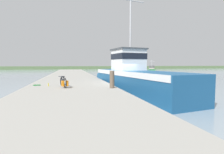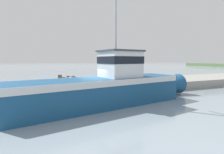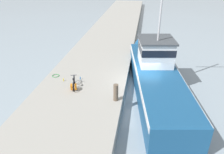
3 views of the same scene
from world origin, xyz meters
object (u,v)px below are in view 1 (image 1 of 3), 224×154
water_bottle_by_bike (48,85)px  water_bottle_on_curb (65,84)px  boat_blue_far (152,70)px  bicycle_touring (64,82)px  fishing_boat_main (132,77)px  mooring_post (112,79)px

water_bottle_by_bike → water_bottle_on_curb: size_ratio=1.04×
boat_blue_far → water_bottle_on_curb: boat_blue_far is taller
water_bottle_on_curb → boat_blue_far: bearing=55.6°
bicycle_touring → water_bottle_on_curb: (0.07, 1.35, -0.23)m
fishing_boat_main → bicycle_touring: size_ratio=8.57×
boat_blue_far → water_bottle_on_curb: (-24.88, -36.28, 0.24)m
fishing_boat_main → water_bottle_by_bike: fishing_boat_main is taller
mooring_post → water_bottle_by_bike: 4.68m
fishing_boat_main → bicycle_touring: fishing_boat_main is taller
water_bottle_by_bike → water_bottle_on_curb: 1.26m
bicycle_touring → fishing_boat_main: bearing=5.1°
boat_blue_far → mooring_post: (-21.81, -38.69, 0.70)m
bicycle_touring → mooring_post: 3.31m
fishing_boat_main → water_bottle_on_curb: fishing_boat_main is taller
mooring_post → fishing_boat_main: bearing=50.9°
fishing_boat_main → water_bottle_on_curb: (-5.64, -0.75, -0.35)m
bicycle_touring → mooring_post: (3.13, -1.06, 0.24)m
bicycle_touring → mooring_post: size_ratio=1.48×
mooring_post → water_bottle_on_curb: (-3.06, 2.41, -0.46)m
fishing_boat_main → water_bottle_by_bike: bearing=-178.5°
fishing_boat_main → water_bottle_on_curb: size_ratio=67.79×
mooring_post → boat_blue_far: bearing=60.6°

